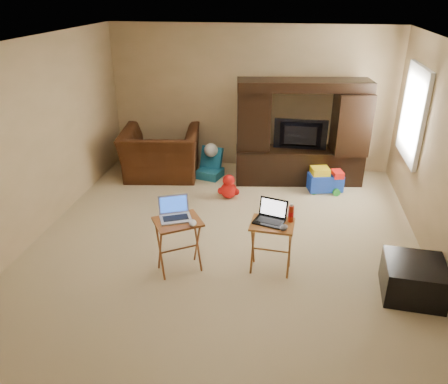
% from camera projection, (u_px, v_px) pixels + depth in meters
% --- Properties ---
extents(floor, '(5.50, 5.50, 0.00)m').
position_uv_depth(floor, '(226.00, 240.00, 5.79)').
color(floor, beige).
rests_on(floor, ground).
extents(ceiling, '(5.50, 5.50, 0.00)m').
position_uv_depth(ceiling, '(227.00, 42.00, 4.72)').
color(ceiling, silver).
rests_on(ceiling, ground).
extents(wall_back, '(5.00, 0.00, 5.00)m').
position_uv_depth(wall_back, '(250.00, 98.00, 7.71)').
color(wall_back, tan).
rests_on(wall_back, ground).
extents(wall_front, '(5.00, 0.00, 5.00)m').
position_uv_depth(wall_front, '(162.00, 297.00, 2.80)').
color(wall_front, tan).
rests_on(wall_front, ground).
extents(wall_left, '(0.00, 5.50, 5.50)m').
position_uv_depth(wall_left, '(35.00, 141.00, 5.61)').
color(wall_left, tan).
rests_on(wall_left, ground).
extents(wall_right, '(0.00, 5.50, 5.50)m').
position_uv_depth(wall_right, '(446.00, 163.00, 4.90)').
color(wall_right, tan).
rests_on(wall_right, ground).
extents(window_pane, '(0.00, 1.20, 1.20)m').
position_uv_depth(window_pane, '(415.00, 114.00, 6.22)').
color(window_pane, white).
rests_on(window_pane, ground).
extents(window_frame, '(0.06, 1.14, 1.34)m').
position_uv_depth(window_frame, '(413.00, 114.00, 6.22)').
color(window_frame, white).
rests_on(window_frame, ground).
extents(entertainment_center, '(2.16, 0.82, 1.72)m').
position_uv_depth(entertainment_center, '(301.00, 133.00, 7.18)').
color(entertainment_center, black).
rests_on(entertainment_center, floor).
extents(television, '(0.88, 0.12, 0.50)m').
position_uv_depth(television, '(300.00, 136.00, 7.16)').
color(television, black).
rests_on(television, entertainment_center).
extents(recliner, '(1.44, 1.30, 0.84)m').
position_uv_depth(recliner, '(161.00, 154.00, 7.56)').
color(recliner, '#40200D').
rests_on(recliner, floor).
extents(child_rocker, '(0.49, 0.53, 0.52)m').
position_uv_depth(child_rocker, '(210.00, 163.00, 7.58)').
color(child_rocker, '#19678B').
rests_on(child_rocker, floor).
extents(plush_toy, '(0.36, 0.30, 0.40)m').
position_uv_depth(plush_toy, '(229.00, 186.00, 6.86)').
color(plush_toy, red).
rests_on(plush_toy, floor).
extents(push_toy, '(0.63, 0.52, 0.41)m').
position_uv_depth(push_toy, '(326.00, 179.00, 7.08)').
color(push_toy, blue).
rests_on(push_toy, floor).
extents(ottoman, '(0.66, 0.66, 0.40)m').
position_uv_depth(ottoman, '(413.00, 279.00, 4.69)').
color(ottoman, black).
rests_on(ottoman, floor).
extents(tray_table_left, '(0.65, 0.62, 0.66)m').
position_uv_depth(tray_table_left, '(179.00, 246.00, 5.05)').
color(tray_table_left, brown).
rests_on(tray_table_left, floor).
extents(tray_table_right, '(0.51, 0.42, 0.63)m').
position_uv_depth(tray_table_right, '(271.00, 247.00, 5.05)').
color(tray_table_right, brown).
rests_on(tray_table_right, floor).
extents(laptop_left, '(0.43, 0.40, 0.24)m').
position_uv_depth(laptop_left, '(175.00, 210.00, 4.89)').
color(laptop_left, '#ADADB2').
rests_on(laptop_left, tray_table_left).
extents(laptop_right, '(0.39, 0.35, 0.24)m').
position_uv_depth(laptop_right, '(269.00, 213.00, 4.89)').
color(laptop_right, black).
rests_on(laptop_right, tray_table_right).
extents(mouse_left, '(0.12, 0.15, 0.06)m').
position_uv_depth(mouse_left, '(193.00, 223.00, 4.81)').
color(mouse_left, silver).
rests_on(mouse_left, tray_table_left).
extents(mouse_right, '(0.12, 0.15, 0.05)m').
position_uv_depth(mouse_right, '(284.00, 228.00, 4.78)').
color(mouse_right, '#39383D').
rests_on(mouse_right, tray_table_right).
extents(water_bottle, '(0.06, 0.06, 0.19)m').
position_uv_depth(water_bottle, '(291.00, 214.00, 4.92)').
color(water_bottle, red).
rests_on(water_bottle, tray_table_right).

